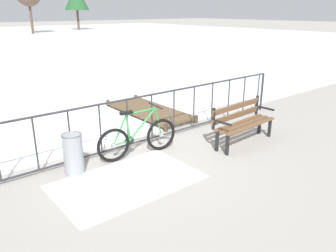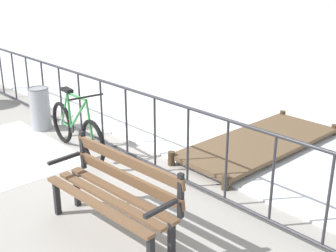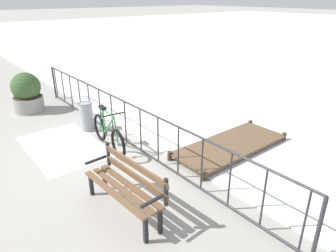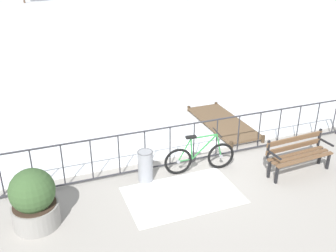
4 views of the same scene
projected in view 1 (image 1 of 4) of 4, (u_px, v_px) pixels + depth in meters
name	position (u px, v px, depth m)	size (l,w,h in m)	color
ground_plane	(129.00, 148.00, 6.99)	(160.00, 160.00, 0.00)	#9E9991
snow_patch	(127.00, 181.00, 5.63)	(2.40, 1.51, 0.01)	white
railing_fence	(128.00, 123.00, 6.80)	(9.06, 0.06, 1.07)	#2D2D33
bicycle_near_railing	(138.00, 138.00, 6.53)	(1.71, 0.52, 0.97)	black
park_bench	(242.00, 120.00, 7.14)	(1.62, 0.56, 0.89)	brown
trash_bin	(73.00, 153.00, 5.81)	(0.35, 0.35, 0.73)	gray
wooden_dock	(149.00, 110.00, 9.20)	(1.10, 2.83, 0.20)	brown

